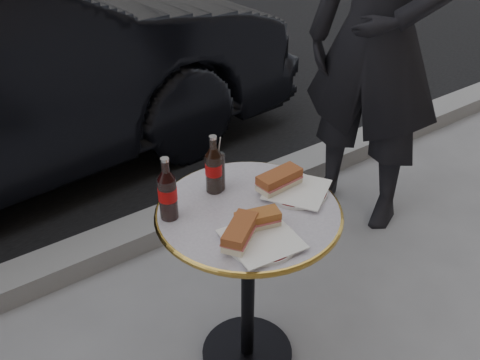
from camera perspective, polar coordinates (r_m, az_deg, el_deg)
ground at (r=2.27m, az=0.77°, el=-18.17°), size 80.00×80.00×0.00m
curb at (r=2.80m, az=-10.13°, el=-5.43°), size 40.00×0.20×0.12m
bistro_table at (r=2.00m, az=0.84°, el=-11.60°), size 0.62×0.62×0.73m
plate_left at (r=1.62m, az=2.32°, el=-6.52°), size 0.27×0.27×0.01m
plate_right at (r=1.85m, az=6.08°, el=-1.20°), size 0.28×0.28×0.01m
sandwich_left_a at (r=1.60m, az=-0.01°, el=-5.69°), size 0.17×0.15×0.05m
sandwich_left_b at (r=1.66m, az=1.90°, el=-4.30°), size 0.15×0.10×0.05m
sandwich_right at (r=1.84m, az=4.21°, el=-0.04°), size 0.17×0.09×0.06m
cola_bottle_left at (r=1.68m, az=-7.78°, el=-0.90°), size 0.08×0.08×0.22m
cola_bottle_right at (r=1.80m, az=-2.83°, el=1.72°), size 0.06×0.06×0.21m
cola_glass at (r=1.83m, az=-2.58°, el=0.86°), size 0.08×0.08×0.13m
pedestrian at (r=2.65m, az=14.66°, el=14.28°), size 0.69×0.82×1.93m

